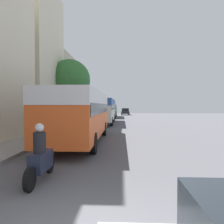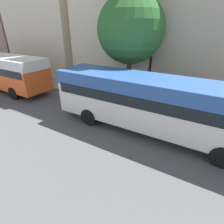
{
  "view_description": "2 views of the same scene",
  "coord_description": "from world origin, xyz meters",
  "px_view_note": "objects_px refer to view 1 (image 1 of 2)",
  "views": [
    {
      "loc": [
        0.55,
        -3.13,
        2.25
      ],
      "look_at": [
        -0.76,
        25.73,
        1.38
      ],
      "focal_mm": 35.0,
      "sensor_mm": 36.0,
      "label": 1
    },
    {
      "loc": [
        6.51,
        26.37,
        5.29
      ],
      "look_at": [
        -0.28,
        22.35,
        1.39
      ],
      "focal_mm": 28.0,
      "sensor_mm": 36.0,
      "label": 2
    }
  ],
  "objects_px": {
    "motorcycle_behind_lead": "(41,158)",
    "pedestrian_near_curb": "(88,112)",
    "bus_lead": "(81,110)",
    "bus_following": "(104,108)",
    "car_far_curb": "(125,111)",
    "bus_third_in_line": "(110,107)"
  },
  "relations": [
    {
      "from": "bus_lead",
      "to": "bus_third_in_line",
      "type": "xyz_separation_m",
      "value": [
        0.2,
        27.73,
        0.01
      ]
    },
    {
      "from": "bus_following",
      "to": "motorcycle_behind_lead",
      "type": "distance_m",
      "value": 20.89
    },
    {
      "from": "bus_following",
      "to": "motorcycle_behind_lead",
      "type": "height_order",
      "value": "bus_following"
    },
    {
      "from": "bus_following",
      "to": "pedestrian_near_curb",
      "type": "height_order",
      "value": "bus_following"
    },
    {
      "from": "bus_lead",
      "to": "bus_following",
      "type": "relative_size",
      "value": 0.9
    },
    {
      "from": "bus_lead",
      "to": "motorcycle_behind_lead",
      "type": "height_order",
      "value": "bus_lead"
    },
    {
      "from": "bus_following",
      "to": "pedestrian_near_curb",
      "type": "xyz_separation_m",
      "value": [
        -4.1,
        13.52,
        -0.95
      ]
    },
    {
      "from": "bus_following",
      "to": "car_far_curb",
      "type": "xyz_separation_m",
      "value": [
        3.05,
        24.57,
        -1.14
      ]
    },
    {
      "from": "car_far_curb",
      "to": "motorcycle_behind_lead",
      "type": "bearing_deg",
      "value": 85.96
    },
    {
      "from": "motorcycle_behind_lead",
      "to": "pedestrian_near_curb",
      "type": "xyz_separation_m",
      "value": [
        -3.94,
        34.37,
        0.32
      ]
    },
    {
      "from": "bus_following",
      "to": "motorcycle_behind_lead",
      "type": "relative_size",
      "value": 4.93
    },
    {
      "from": "bus_lead",
      "to": "pedestrian_near_curb",
      "type": "relative_size",
      "value": 5.96
    },
    {
      "from": "car_far_curb",
      "to": "bus_third_in_line",
      "type": "bearing_deg",
      "value": 74.25
    },
    {
      "from": "motorcycle_behind_lead",
      "to": "bus_following",
      "type": "bearing_deg",
      "value": 89.57
    },
    {
      "from": "motorcycle_behind_lead",
      "to": "pedestrian_near_curb",
      "type": "bearing_deg",
      "value": 96.54
    },
    {
      "from": "bus_lead",
      "to": "bus_third_in_line",
      "type": "bearing_deg",
      "value": 89.58
    },
    {
      "from": "bus_lead",
      "to": "car_far_curb",
      "type": "xyz_separation_m",
      "value": [
        3.28,
        38.64,
        -1.15
      ]
    },
    {
      "from": "bus_third_in_line",
      "to": "car_far_curb",
      "type": "distance_m",
      "value": 11.4
    },
    {
      "from": "bus_lead",
      "to": "pedestrian_near_curb",
      "type": "bearing_deg",
      "value": 97.99
    },
    {
      "from": "bus_lead",
      "to": "pedestrian_near_curb",
      "type": "distance_m",
      "value": 27.88
    },
    {
      "from": "motorcycle_behind_lead",
      "to": "car_far_curb",
      "type": "xyz_separation_m",
      "value": [
        3.21,
        45.43,
        0.13
      ]
    },
    {
      "from": "car_far_curb",
      "to": "pedestrian_near_curb",
      "type": "bearing_deg",
      "value": 57.09
    }
  ]
}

